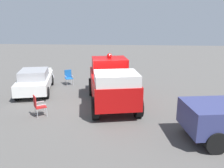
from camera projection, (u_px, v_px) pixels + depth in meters
The scene contains 6 objects.
ground_plane at pixel (103, 108), 12.09m from camera, with size 60.00×60.00×0.00m, color #514F4C.
vintage_fire_truck at pixel (111, 82), 12.56m from camera, with size 6.27×3.40×2.59m.
classic_hot_rod at pixel (35, 80), 14.73m from camera, with size 4.67×2.79×1.46m.
lawn_chair_by_car at pixel (38, 104), 10.99m from camera, with size 0.68×0.68×1.02m.
lawn_chair_spare at pixel (69, 76), 16.36m from camera, with size 0.67×0.67×1.02m.
traffic_cone at pixel (199, 115), 10.53m from camera, with size 0.40×0.40×0.64m.
Camera 1 is at (-11.23, -1.34, 4.47)m, focal length 37.73 mm.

